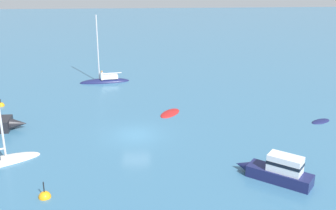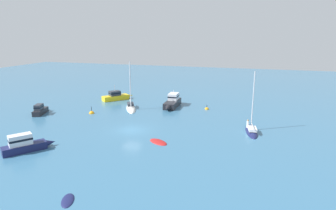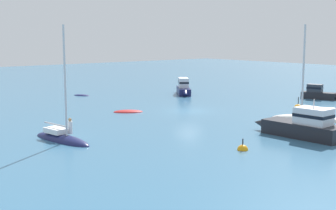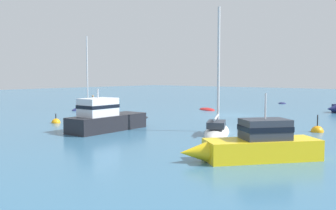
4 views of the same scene
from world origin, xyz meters
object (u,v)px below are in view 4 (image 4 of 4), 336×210
(rib, at_px, (282,104))
(skiff, at_px, (207,110))
(sailboat, at_px, (217,131))
(mooring_buoy, at_px, (317,132))
(motor_cruiser, at_px, (257,144))
(ketch, at_px, (92,108))
(channel_buoy, at_px, (56,123))
(powerboat, at_px, (108,118))

(rib, bearing_deg, skiff, -38.72)
(skiff, bearing_deg, sailboat, -21.31)
(sailboat, relative_size, mooring_buoy, 5.55)
(mooring_buoy, bearing_deg, motor_cruiser, 93.41)
(ketch, bearing_deg, sailboat, 64.43)
(skiff, height_order, rib, skiff)
(motor_cruiser, height_order, channel_buoy, motor_cruiser)
(powerboat, height_order, motor_cruiser, motor_cruiser)
(powerboat, bearing_deg, motor_cruiser, -101.35)
(skiff, xyz_separation_m, sailboat, (-10.08, 14.16, 0.16))
(skiff, relative_size, sailboat, 0.36)
(sailboat, distance_m, mooring_buoy, 7.00)
(powerboat, bearing_deg, rib, -1.04)
(ketch, distance_m, motor_cruiser, 29.58)
(sailboat, relative_size, channel_buoy, 7.92)
(ketch, distance_m, rib, 25.99)
(ketch, xyz_separation_m, motor_cruiser, (-26.82, 12.44, 0.58))
(powerboat, bearing_deg, sailboat, -62.85)
(skiff, distance_m, motor_cruiser, 25.45)
(sailboat, height_order, motor_cruiser, sailboat)
(channel_buoy, bearing_deg, skiff, -99.78)
(powerboat, distance_m, rib, 32.40)
(powerboat, distance_m, channel_buoy, 6.51)
(powerboat, relative_size, motor_cruiser, 1.28)
(powerboat, height_order, sailboat, sailboat)
(sailboat, xyz_separation_m, rib, (7.24, -28.65, -0.16))
(rib, distance_m, channel_buoy, 32.83)
(motor_cruiser, bearing_deg, rib, -119.85)
(powerboat, bearing_deg, mooring_buoy, -56.07)
(skiff, xyz_separation_m, mooring_buoy, (-15.17, 9.36, 0.01))
(sailboat, bearing_deg, channel_buoy, 77.92)
(skiff, height_order, ketch, ketch)
(ketch, bearing_deg, motor_cruiser, 57.06)
(ketch, height_order, sailboat, sailboat)
(skiff, height_order, powerboat, powerboat)
(channel_buoy, bearing_deg, ketch, -52.34)
(ketch, xyz_separation_m, sailboat, (-21.11, 6.66, 0.01))
(skiff, height_order, channel_buoy, channel_buoy)
(channel_buoy, bearing_deg, motor_cruiser, 173.54)
(ketch, xyz_separation_m, mooring_buoy, (-26.19, 1.86, -0.14))
(motor_cruiser, bearing_deg, powerboat, -59.83)
(skiff, distance_m, ketch, 13.34)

